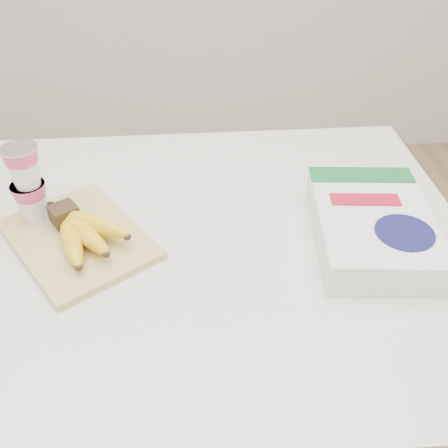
# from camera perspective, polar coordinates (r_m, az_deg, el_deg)

# --- Properties ---
(room) EXTENTS (4.00, 4.00, 4.00)m
(room) POSITION_cam_1_polar(r_m,az_deg,el_deg) (0.77, -13.30, 20.24)
(room) COLOR tan
(room) RESTS_ON ground
(table) EXTENTS (1.29, 0.86, 0.96)m
(table) POSITION_cam_1_polar(r_m,az_deg,el_deg) (1.32, -7.64, -18.38)
(table) COLOR white
(table) RESTS_ON ground
(cutting_board) EXTENTS (0.34, 0.36, 0.01)m
(cutting_board) POSITION_cam_1_polar(r_m,az_deg,el_deg) (0.98, -16.34, -1.62)
(cutting_board) COLOR #D2BC73
(cutting_board) RESTS_ON table
(bananas) EXTENTS (0.17, 0.19, 0.06)m
(bananas) POSITION_cam_1_polar(r_m,az_deg,el_deg) (0.95, -15.93, -0.78)
(bananas) COLOR #382816
(bananas) RESTS_ON cutting_board
(yogurt_stack) EXTENTS (0.07, 0.07, 0.16)m
(yogurt_stack) POSITION_cam_1_polar(r_m,az_deg,el_deg) (1.00, -21.60, 4.52)
(yogurt_stack) COLOR white
(yogurt_stack) RESTS_ON cutting_board
(cereal_box) EXTENTS (0.23, 0.32, 0.07)m
(cereal_box) POSITION_cam_1_polar(r_m,az_deg,el_deg) (0.97, 16.53, -0.17)
(cereal_box) COLOR white
(cereal_box) RESTS_ON table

